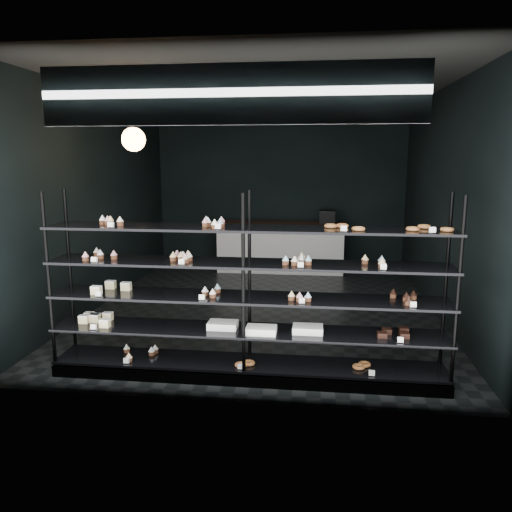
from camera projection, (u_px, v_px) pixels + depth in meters
name	position (u px, v px, depth m)	size (l,w,h in m)	color
room	(265.00, 202.00, 7.25)	(5.01, 6.01, 3.20)	black
display_shelf	(244.00, 319.00, 5.05)	(4.00, 0.50, 1.91)	black
signage	(229.00, 94.00, 4.18)	(3.30, 0.05, 0.50)	#0C1340
pendant_lamp	(134.00, 139.00, 6.14)	(0.29, 0.29, 0.88)	black
service_counter	(281.00, 246.00, 9.89)	(2.55, 0.65, 1.23)	silver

